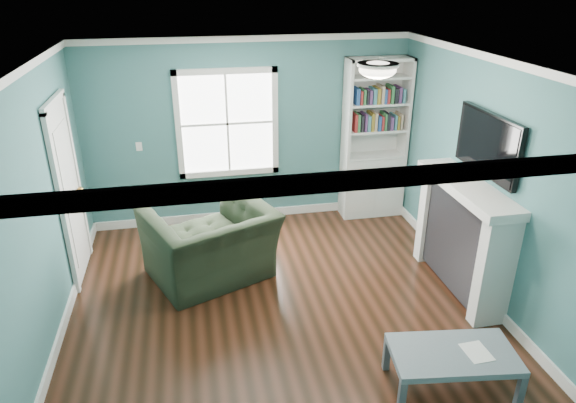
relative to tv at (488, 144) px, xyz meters
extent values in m
plane|color=black|center=(-2.20, -0.20, -1.72)|extent=(5.00, 5.00, 0.00)
plane|color=#3D7072|center=(-2.20, 2.30, -0.43)|extent=(4.50, 0.00, 4.50)
plane|color=#3D7072|center=(-4.45, -0.20, -0.43)|extent=(0.00, 5.00, 5.00)
plane|color=#3D7072|center=(0.05, -0.20, -0.43)|extent=(0.00, 5.00, 5.00)
plane|color=white|center=(-2.20, -0.20, 0.88)|extent=(5.00, 5.00, 0.00)
cube|color=white|center=(-2.20, 2.28, -1.66)|extent=(4.50, 0.03, 0.12)
cube|color=white|center=(-4.44, -0.20, -1.66)|extent=(0.03, 5.00, 0.12)
cube|color=white|center=(0.03, -0.20, -1.66)|extent=(0.03, 5.00, 0.12)
cube|color=white|center=(-2.20, 2.28, 0.84)|extent=(4.50, 0.04, 0.08)
cube|color=white|center=(-2.20, -2.68, 0.84)|extent=(4.50, 0.04, 0.08)
cube|color=white|center=(-4.43, -0.20, 0.84)|extent=(0.04, 5.00, 0.08)
cube|color=white|center=(0.03, -0.20, 0.84)|extent=(0.04, 5.00, 0.08)
cube|color=white|center=(-2.50, 2.29, -0.27)|extent=(1.24, 0.01, 1.34)
cube|color=white|center=(-3.16, 2.28, -0.27)|extent=(0.08, 0.06, 1.50)
cube|color=white|center=(-1.84, 2.28, -0.27)|extent=(0.08, 0.06, 1.50)
cube|color=white|center=(-2.50, 2.28, -0.98)|extent=(1.40, 0.06, 0.08)
cube|color=white|center=(-2.50, 2.28, 0.44)|extent=(1.40, 0.06, 0.08)
cube|color=white|center=(-2.50, 2.28, -0.27)|extent=(1.24, 0.03, 0.03)
cube|color=white|center=(-2.50, 2.28, -0.27)|extent=(0.03, 0.03, 1.34)
cube|color=silver|center=(-0.43, 2.10, -1.27)|extent=(0.90, 0.35, 0.90)
cube|color=silver|center=(-0.86, 2.10, -0.12)|extent=(0.04, 0.35, 1.40)
cube|color=silver|center=(0.00, 2.10, -0.12)|extent=(0.04, 0.35, 1.40)
cube|color=silver|center=(-0.43, 2.26, -0.12)|extent=(0.90, 0.02, 1.40)
cube|color=silver|center=(-0.43, 2.10, 0.55)|extent=(0.90, 0.35, 0.04)
cube|color=silver|center=(-0.43, 2.10, -0.80)|extent=(0.84, 0.33, 0.03)
cube|color=silver|center=(-0.43, 2.10, -0.42)|extent=(0.84, 0.33, 0.03)
cube|color=silver|center=(-0.43, 2.10, -0.04)|extent=(0.84, 0.33, 0.03)
cube|color=silver|center=(-0.43, 2.10, 0.32)|extent=(0.84, 0.33, 0.03)
cube|color=maroon|center=(-0.43, 2.08, -0.30)|extent=(0.70, 0.25, 0.22)
cube|color=#33723F|center=(-0.43, 2.08, 0.08)|extent=(0.70, 0.25, 0.22)
cylinder|color=beige|center=(-0.43, 2.05, 0.46)|extent=(0.26, 0.06, 0.26)
cube|color=black|center=(-0.11, 0.00, -1.12)|extent=(0.30, 1.20, 1.10)
cube|color=black|center=(-0.13, 0.00, -1.32)|extent=(0.22, 0.65, 0.70)
cube|color=silver|center=(-0.13, -0.67, -1.12)|extent=(0.36, 0.16, 1.20)
cube|color=silver|center=(-0.13, 0.67, -1.12)|extent=(0.36, 0.16, 1.20)
cube|color=silver|center=(-0.15, 0.00, -0.47)|extent=(0.44, 1.58, 0.10)
cube|color=black|center=(0.00, 0.00, 0.00)|extent=(0.06, 1.10, 0.65)
cube|color=silver|center=(-4.43, 1.20, -0.70)|extent=(0.04, 0.80, 2.05)
cube|color=white|center=(-4.42, 0.75, -0.70)|extent=(0.05, 0.08, 2.13)
cube|color=white|center=(-4.42, 1.65, -0.70)|extent=(0.05, 0.08, 2.13)
cube|color=white|center=(-4.42, 1.20, 0.36)|extent=(0.05, 0.98, 0.08)
sphere|color=#BF8C3F|center=(-4.37, 1.50, -0.77)|extent=(0.07, 0.07, 0.07)
ellipsoid|color=white|center=(-1.30, -0.10, 0.82)|extent=(0.34, 0.34, 0.15)
cylinder|color=white|center=(-1.30, -0.10, 0.86)|extent=(0.38, 0.38, 0.03)
cube|color=white|center=(-3.70, 2.28, -0.52)|extent=(0.08, 0.01, 0.12)
imported|color=black|center=(-2.88, 0.77, -1.13)|extent=(1.59, 1.34, 1.18)
cube|color=#464D54|center=(-1.48, -1.64, -1.56)|extent=(0.06, 0.06, 0.33)
cube|color=#464D54|center=(-0.49, -1.77, -1.56)|extent=(0.06, 0.06, 0.33)
cube|color=#464D54|center=(-1.41, -1.13, -1.56)|extent=(0.06, 0.06, 0.33)
cube|color=#464D54|center=(-0.42, -1.26, -1.56)|extent=(0.06, 0.06, 0.33)
cube|color=slate|center=(-0.95, -1.45, -1.37)|extent=(1.13, 0.71, 0.06)
cube|color=white|center=(-0.76, -1.49, -1.34)|extent=(0.21, 0.27, 0.00)
camera|label=1|loc=(-3.02, -4.57, 1.63)|focal=32.00mm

